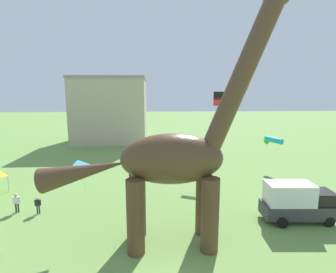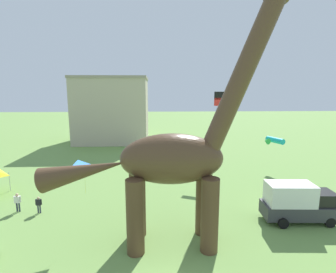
% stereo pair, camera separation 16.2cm
% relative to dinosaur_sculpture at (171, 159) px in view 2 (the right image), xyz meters
% --- Properties ---
extents(dinosaur_sculpture, '(15.90, 3.37, 16.62)m').
position_rel_dinosaur_sculpture_xyz_m(dinosaur_sculpture, '(0.00, 0.00, 0.00)').
color(dinosaur_sculpture, '#513823').
rests_on(dinosaur_sculpture, ground_plane).
extents(parked_box_truck, '(5.71, 2.40, 3.20)m').
position_rel_dinosaur_sculpture_xyz_m(parked_box_truck, '(10.32, 2.54, -4.36)').
color(parked_box_truck, '#38383D').
rests_on(parked_box_truck, ground_plane).
extents(person_watching_child, '(0.55, 0.24, 1.47)m').
position_rel_dinosaur_sculpture_xyz_m(person_watching_child, '(-11.09, 4.90, -5.12)').
color(person_watching_child, '#2D3347').
rests_on(person_watching_child, ground_plane).
extents(person_near_flyer, '(0.63, 0.28, 1.68)m').
position_rel_dinosaur_sculpture_xyz_m(person_near_flyer, '(-13.04, 5.26, -4.99)').
color(person_near_flyer, '#2D3347').
rests_on(person_near_flyer, ground_plane).
extents(kite_high_left, '(1.96, 1.72, 2.08)m').
position_rel_dinosaur_sculpture_xyz_m(kite_high_left, '(4.12, 12.27, -1.23)').
color(kite_high_left, green).
extents(kite_high_right, '(1.29, 1.29, 1.34)m').
position_rel_dinosaur_sculpture_xyz_m(kite_high_right, '(5.26, 8.47, 3.66)').
color(kite_high_right, black).
extents(kite_trailing, '(2.67, 2.74, 0.78)m').
position_rel_dinosaur_sculpture_xyz_m(kite_trailing, '(14.23, 16.03, -1.95)').
color(kite_trailing, '#19B2B7').
extents(kite_mid_left, '(1.36, 1.85, 2.30)m').
position_rel_dinosaur_sculpture_xyz_m(kite_mid_left, '(-6.06, 1.41, -0.86)').
color(kite_mid_left, '#287AE5').
extents(background_building_block, '(14.50, 12.29, 13.17)m').
position_rel_dinosaur_sculpture_xyz_m(background_building_block, '(-10.00, 38.10, 0.59)').
color(background_building_block, '#B7A893').
rests_on(background_building_block, ground_plane).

